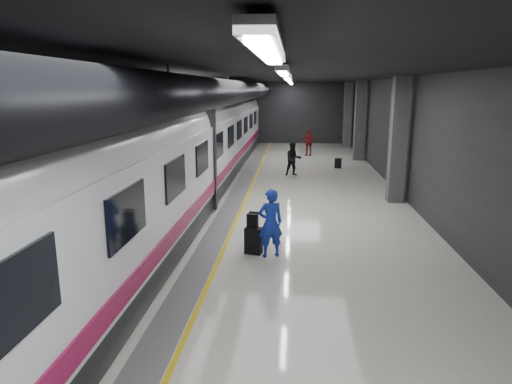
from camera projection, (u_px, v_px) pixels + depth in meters
name	position (u px, v px, depth m)	size (l,w,h in m)	color
ground	(268.00, 213.00, 15.27)	(40.00, 40.00, 0.00)	silver
platform_hall	(262.00, 105.00, 15.43)	(10.02, 40.02, 4.51)	black
train	(170.00, 150.00, 15.07)	(3.05, 38.00, 4.05)	black
traveler_main	(270.00, 223.00, 11.16)	(0.63, 0.41, 1.72)	blue
suitcase_main	(254.00, 241.00, 11.47)	(0.42, 0.26, 0.68)	black
shoulder_bag	(253.00, 221.00, 11.35)	(0.27, 0.14, 0.36)	black
traveler_far_a	(293.00, 159.00, 21.62)	(0.78, 0.61, 1.60)	black
traveler_far_b	(308.00, 142.00, 28.11)	(0.94, 0.39, 1.61)	maroon
suitcase_far	(338.00, 163.00, 23.77)	(0.35, 0.23, 0.51)	black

